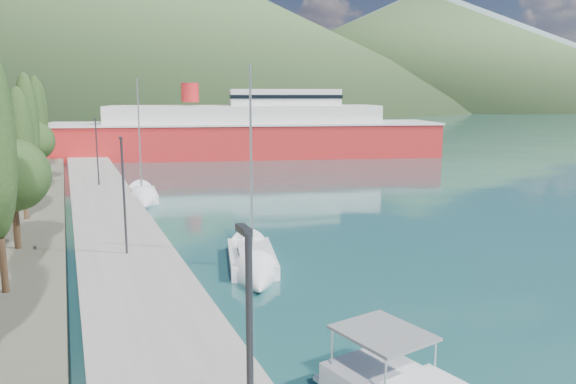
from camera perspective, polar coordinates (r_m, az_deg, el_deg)
name	(u,v)px	position (r m, az deg, el deg)	size (l,w,h in m)	color
ground	(119,134)	(136.04, -16.81, 5.68)	(1400.00, 1400.00, 0.00)	#1C4D4D
quay	(110,216)	(42.21, -17.66, -2.32)	(5.00, 88.00, 0.80)	gray
hills_far	(203,32)	(655.11, -8.63, 15.77)	(1480.00, 900.00, 180.00)	slate
hills_near	(228,36)	(404.95, -6.08, 15.53)	(1010.00, 520.00, 115.00)	#3F5A30
tree_row	(25,136)	(46.30, -25.14, 5.14)	(3.94, 62.17, 10.69)	#47301E
lamp_posts	(122,188)	(30.96, -16.53, 0.36)	(0.15, 45.80, 6.06)	#2D2D33
sailboat_near	(255,270)	(28.41, -3.42, -7.92)	(4.20, 8.30, 11.44)	silver
sailboat_mid	(143,200)	(48.37, -14.51, -0.76)	(3.01, 7.79, 11.21)	silver
ferry	(247,133)	(82.58, -4.23, 5.98)	(57.46, 25.05, 11.17)	red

